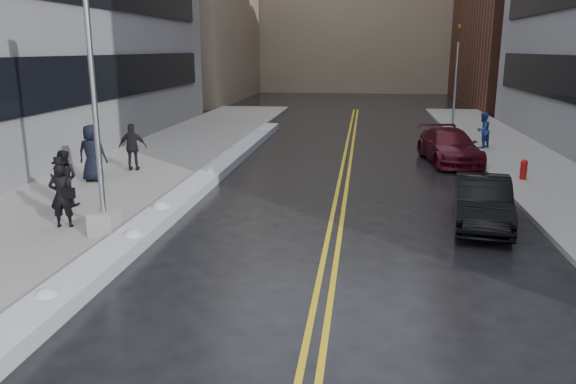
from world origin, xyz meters
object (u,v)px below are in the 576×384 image
(pedestrian_fedora, at_px, (62,195))
(car_black, at_px, (482,202))
(lamppost, at_px, (98,142))
(pedestrian_d, at_px, (133,147))
(fire_hydrant, at_px, (524,168))
(pedestrian_east, at_px, (483,130))
(pedestrian_c, at_px, (92,153))
(traffic_signal, at_px, (456,72))
(pedestrian_b, at_px, (64,178))
(car_maroon, at_px, (449,146))

(pedestrian_fedora, relative_size, car_black, 0.42)
(lamppost, xyz_separation_m, pedestrian_d, (-2.39, 7.59, -1.47))
(fire_hydrant, relative_size, pedestrian_east, 0.43)
(pedestrian_east, bearing_deg, pedestrian_c, -13.38)
(pedestrian_c, distance_m, pedestrian_east, 17.72)
(pedestrian_fedora, distance_m, pedestrian_d, 7.22)
(fire_hydrant, relative_size, pedestrian_fedora, 0.42)
(traffic_signal, distance_m, pedestrian_east, 7.66)
(pedestrian_d, xyz_separation_m, pedestrian_east, (14.51, 7.15, -0.07))
(pedestrian_b, height_order, pedestrian_c, pedestrian_c)
(lamppost, distance_m, pedestrian_east, 19.15)
(car_maroon, bearing_deg, pedestrian_b, -151.34)
(traffic_signal, bearing_deg, car_black, -95.90)
(fire_hydrant, height_order, pedestrian_east, pedestrian_east)
(pedestrian_c, relative_size, pedestrian_d, 1.11)
(pedestrian_east, xyz_separation_m, car_maroon, (-1.97, -3.16, -0.28))
(pedestrian_b, height_order, pedestrian_east, pedestrian_b)
(pedestrian_fedora, distance_m, pedestrian_east, 19.65)
(traffic_signal, height_order, car_black, traffic_signal)
(pedestrian_fedora, height_order, car_maroon, pedestrian_fedora)
(lamppost, height_order, car_black, lamppost)
(pedestrian_c, bearing_deg, pedestrian_b, 96.91)
(pedestrian_c, bearing_deg, fire_hydrant, -176.12)
(car_maroon, bearing_deg, lamppost, -138.79)
(lamppost, relative_size, pedestrian_c, 3.74)
(fire_hydrant, xyz_separation_m, pedestrian_east, (-0.18, 6.74, 0.44))
(pedestrian_fedora, xyz_separation_m, car_maroon, (11.51, 11.14, -0.30))
(pedestrian_b, xyz_separation_m, pedestrian_d, (-0.01, 5.18, 0.06))
(lamppost, height_order, fire_hydrant, lamppost)
(pedestrian_d, bearing_deg, pedestrian_fedora, 87.14)
(lamppost, xyz_separation_m, car_maroon, (10.15, 11.58, -1.82))
(pedestrian_east, height_order, car_maroon, pedestrian_east)
(pedestrian_fedora, height_order, pedestrian_b, pedestrian_fedora)
(fire_hydrant, distance_m, pedestrian_b, 15.72)
(pedestrian_east, relative_size, car_maroon, 0.34)
(pedestrian_fedora, xyz_separation_m, car_black, (11.15, 2.10, -0.34))
(pedestrian_d, bearing_deg, pedestrian_b, 79.01)
(pedestrian_east, bearing_deg, car_black, 34.70)
(traffic_signal, height_order, pedestrian_b, traffic_signal)
(pedestrian_c, relative_size, car_maroon, 0.42)
(lamppost, xyz_separation_m, car_black, (9.79, 2.54, -1.86))
(pedestrian_east, bearing_deg, pedestrian_b, -4.09)
(car_black, height_order, car_maroon, car_maroon)
(car_black, bearing_deg, car_maroon, 95.37)
(pedestrian_b, bearing_deg, fire_hydrant, -167.27)
(traffic_signal, relative_size, car_maroon, 1.23)
(lamppost, bearing_deg, car_maroon, 48.76)
(pedestrian_d, relative_size, car_black, 0.45)
(fire_hydrant, relative_size, traffic_signal, 0.12)
(fire_hydrant, distance_m, traffic_signal, 14.30)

